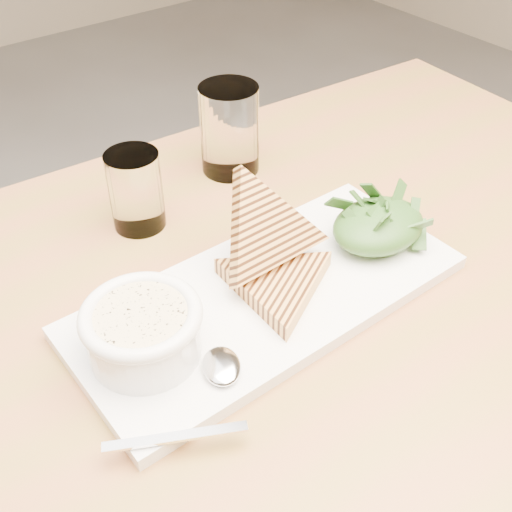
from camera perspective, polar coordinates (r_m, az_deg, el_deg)
table_top at (r=0.69m, az=1.60°, el=-7.06°), size 1.28×0.90×0.04m
table_leg_br at (r=1.43m, az=9.93°, el=1.13°), size 0.06×0.06×0.72m
platter at (r=0.69m, az=1.02°, el=-3.54°), size 0.43×0.19×0.02m
soup_bowl at (r=0.62m, az=-9.93°, el=-7.08°), size 0.11×0.11×0.04m
soup at (r=0.60m, az=-10.21°, el=-5.35°), size 0.09×0.09×0.01m
bowl_rim at (r=0.60m, az=-10.23°, el=-5.22°), size 0.11×0.11×0.01m
sandwich_flat at (r=0.68m, az=1.90°, el=-2.54°), size 0.20×0.20×0.02m
sandwich_lean at (r=0.68m, az=0.93°, el=2.22°), size 0.15×0.16×0.17m
salad_base at (r=0.75m, az=10.81°, el=2.68°), size 0.12×0.09×0.04m
arugula_pile at (r=0.74m, az=10.86°, el=2.97°), size 0.11×0.10×0.05m
spoon_bowl at (r=0.60m, az=-3.07°, el=-9.73°), size 0.05×0.06×0.01m
spoon_handle at (r=0.56m, az=-7.16°, el=-15.67°), size 0.11×0.06×0.00m
glass_near at (r=0.78m, az=-10.64°, el=5.74°), size 0.06×0.06×0.10m
glass_far at (r=0.88m, az=-2.36°, el=11.17°), size 0.08×0.08×0.12m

